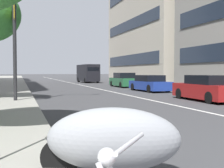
{
  "coord_description": "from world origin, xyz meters",
  "views": [
    {
      "loc": [
        -1.85,
        7.04,
        1.6
      ],
      "look_at": [
        11.37,
        2.8,
        1.01
      ],
      "focal_mm": 46.47,
      "sensor_mm": 36.0,
      "label": 1
    }
  ],
  "objects": [
    {
      "name": "car_far_down_avenue",
      "position": [
        26.82,
        -3.45,
        0.69
      ],
      "size": [
        4.7,
        1.89,
        1.5
      ],
      "rotation": [
        0.0,
        0.0,
        -0.01
      ],
      "color": "#236038",
      "rests_on": "ground"
    },
    {
      "name": "car_approaching_light",
      "position": [
        11.75,
        -2.85,
        0.67
      ],
      "size": [
        4.49,
        1.97,
        1.41
      ],
      "rotation": [
        0.0,
        0.0,
        -0.02
      ],
      "color": "maroon",
      "rests_on": "ground"
    },
    {
      "name": "delivery_van_ahead",
      "position": [
        40.54,
        -2.72,
        1.42
      ],
      "size": [
        6.18,
        2.25,
        2.66
      ],
      "rotation": [
        0.0,
        0.0,
        0.04
      ],
      "color": "black",
      "rests_on": "ground"
    },
    {
      "name": "motorcycle_nearest_camera",
      "position": [
        2.24,
        5.73,
        0.58
      ],
      "size": [
        1.47,
        2.17,
        1.07
      ],
      "rotation": [
        0.0,
        0.0,
        1.21
      ],
      "color": "gray",
      "rests_on": "ground"
    },
    {
      "name": "street_lamp_with_banners",
      "position": [
        13.59,
        6.83,
        4.96
      ],
      "size": [
        1.26,
        2.77,
        7.91
      ],
      "color": "#232326",
      "rests_on": "sidewalk_right_plaza"
    },
    {
      "name": "car_following_behind",
      "position": [
        19.8,
        -3.14,
        0.63
      ],
      "size": [
        4.64,
        1.94,
        1.33
      ],
      "rotation": [
        0.0,
        0.0,
        0.04
      ],
      "color": "navy",
      "rests_on": "ground"
    },
    {
      "name": "lane_centre_stripe",
      "position": [
        35.0,
        0.0,
        0.0
      ],
      "size": [
        110.0,
        0.16,
        0.01
      ],
      "primitive_type": "cube",
      "color": "silver",
      "rests_on": "ground"
    }
  ]
}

